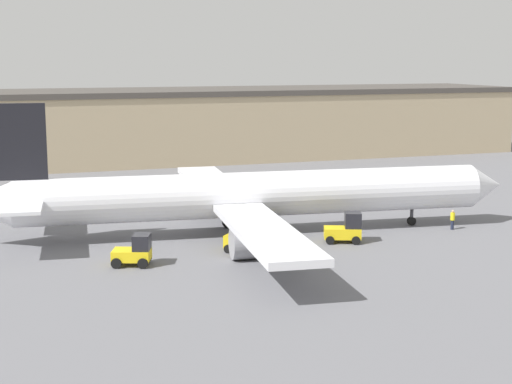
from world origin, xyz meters
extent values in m
plane|color=slate|center=(0.00, 0.00, 0.00)|extent=(400.00, 400.00, 0.00)
cube|color=tan|center=(13.59, 46.94, 4.40)|extent=(79.50, 17.32, 8.79)
cube|color=#47423D|center=(13.59, 46.94, 9.14)|extent=(79.50, 17.67, 0.70)
cylinder|color=white|center=(0.00, 0.00, 3.14)|extent=(36.98, 7.68, 3.53)
cone|color=white|center=(19.69, -2.24, 3.14)|extent=(3.20, 3.76, 3.46)
cube|color=white|center=(-0.65, 10.60, 2.52)|extent=(5.71, 17.69, 0.50)
cube|color=white|center=(-3.01, -10.18, 2.52)|extent=(5.71, 17.69, 0.50)
cylinder|color=#939399|center=(-0.94, 8.01, 1.18)|extent=(3.63, 2.63, 2.27)
cylinder|color=#939399|center=(-2.72, -7.59, 1.18)|extent=(3.63, 2.63, 2.27)
cube|color=black|center=(-17.59, 2.00, 7.70)|extent=(3.93, 0.80, 5.59)
cube|color=white|center=(-17.15, 5.86, 3.49)|extent=(3.64, 4.57, 0.24)
cube|color=white|center=(-18.03, -1.86, 3.49)|extent=(3.64, 4.57, 0.24)
cylinder|color=#38383D|center=(13.17, -1.50, 0.68)|extent=(0.28, 0.28, 1.37)
cylinder|color=black|center=(13.17, -1.50, 0.35)|extent=(0.74, 0.43, 0.70)
cylinder|color=#38383D|center=(-2.09, -2.07, 0.68)|extent=(0.28, 0.28, 1.37)
cylinder|color=black|center=(-2.09, -2.07, 0.45)|extent=(0.93, 0.45, 0.90)
cylinder|color=#38383D|center=(-1.57, 2.49, 0.68)|extent=(0.28, 0.28, 1.37)
cylinder|color=black|center=(-1.57, 2.49, 0.45)|extent=(0.93, 0.45, 0.90)
cylinder|color=#1E2338|center=(15.42, -4.06, 0.39)|extent=(0.26, 0.26, 0.78)
cylinder|color=yellow|center=(15.42, -4.06, 1.08)|extent=(0.36, 0.36, 0.61)
sphere|color=tan|center=(15.42, -4.06, 1.50)|extent=(0.23, 0.23, 0.23)
cube|color=yellow|center=(-11.10, -6.39, 0.72)|extent=(2.93, 2.44, 0.73)
cube|color=black|center=(-10.44, -6.63, 1.60)|extent=(1.56, 1.79, 1.04)
cylinder|color=black|center=(-10.57, -7.47, 0.35)|extent=(0.76, 0.51, 0.70)
cylinder|color=black|center=(-9.99, -5.91, 0.35)|extent=(0.76, 0.51, 0.70)
cylinder|color=black|center=(-12.21, -6.86, 0.35)|extent=(0.76, 0.51, 0.70)
cylinder|color=black|center=(-11.63, -5.30, 0.35)|extent=(0.76, 0.51, 0.70)
cube|color=yellow|center=(-2.70, -5.32, 0.75)|extent=(3.20, 3.10, 0.90)
cube|color=black|center=(-2.12, -5.81, 1.85)|extent=(1.93, 1.97, 1.29)
cube|color=#333333|center=(-3.07, -5.00, 1.80)|extent=(2.08, 2.03, 0.67)
cylinder|color=black|center=(-2.55, -6.60, 0.30)|extent=(0.64, 0.61, 0.61)
cylinder|color=black|center=(-1.41, -5.28, 0.30)|extent=(0.64, 0.61, 0.61)
cylinder|color=black|center=(-3.99, -5.35, 0.30)|extent=(0.64, 0.61, 0.61)
cylinder|color=black|center=(-2.85, -4.03, 0.30)|extent=(0.64, 0.61, 0.61)
cube|color=yellow|center=(5.10, -5.09, 0.73)|extent=(3.11, 2.43, 0.82)
cube|color=black|center=(5.82, -5.38, 1.72)|extent=(1.63, 1.72, 1.17)
cylinder|color=black|center=(5.71, -6.15, 0.32)|extent=(0.70, 0.50, 0.64)
cylinder|color=black|center=(6.28, -4.75, 0.32)|extent=(0.70, 0.50, 0.64)
cylinder|color=black|center=(3.93, -5.44, 0.32)|extent=(0.70, 0.50, 0.64)
cylinder|color=black|center=(4.49, -4.03, 0.32)|extent=(0.70, 0.50, 0.64)
camera|label=1|loc=(-20.23, -57.17, 13.77)|focal=55.00mm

